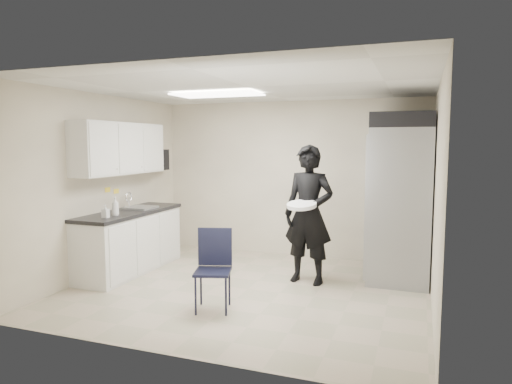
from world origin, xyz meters
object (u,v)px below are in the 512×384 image
at_px(folding_chair, 213,272).
at_px(man_tuxedo, 309,214).
at_px(commercial_fridge, 401,204).
at_px(lower_counter, 130,243).

relative_size(folding_chair, man_tuxedo, 0.47).
distance_m(commercial_fridge, folding_chair, 2.93).
relative_size(lower_counter, folding_chair, 2.12).
relative_size(commercial_fridge, folding_chair, 2.35).
bearing_deg(lower_counter, commercial_fridge, 15.88).
xyz_separation_m(lower_counter, commercial_fridge, (3.78, 1.07, 0.62)).
bearing_deg(man_tuxedo, folding_chair, -110.39).
height_order(commercial_fridge, folding_chair, commercial_fridge).
bearing_deg(commercial_fridge, man_tuxedo, -148.50).
xyz_separation_m(lower_counter, folding_chair, (1.85, -1.04, 0.02)).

